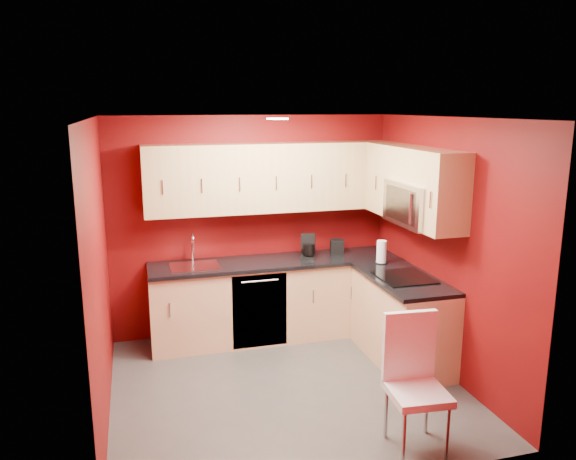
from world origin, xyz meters
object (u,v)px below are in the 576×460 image
dining_chair (418,386)px  sink (194,263)px  microwave (418,204)px  paper_towel (382,252)px  napkin_holder (337,246)px  coffee_maker (308,247)px

dining_chair → sink: bearing=125.0°
microwave → paper_towel: (-0.10, 0.56, -0.62)m
microwave → dining_chair: (-0.69, -1.40, -1.13)m
napkin_holder → paper_towel: bearing=-58.7°
paper_towel → coffee_maker: bearing=150.1°
microwave → napkin_holder: (-0.43, 1.09, -0.67)m
dining_chair → coffee_maker: bearing=97.8°
paper_towel → dining_chair: size_ratio=0.24×
sink → coffee_maker: size_ratio=1.94×
napkin_holder → dining_chair: bearing=-96.1°
microwave → coffee_maker: (-0.82, 0.97, -0.62)m
sink → coffee_maker: (1.27, -0.03, 0.10)m
microwave → paper_towel: 0.85m
microwave → dining_chair: 1.93m
coffee_maker → napkin_holder: size_ratio=1.67×
microwave → sink: bearing=154.4°
sink → dining_chair: sink is taller
paper_towel → dining_chair: bearing=-106.7°
coffee_maker → paper_towel: (0.72, -0.41, -0.01)m
coffee_maker → napkin_holder: (0.39, 0.12, -0.05)m
sink → napkin_holder: 1.67m
sink → paper_towel: bearing=-12.5°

